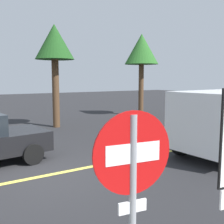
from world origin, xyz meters
The scene contains 5 objects.
ground_plane centered at (0.00, 0.00, 0.00)m, with size 80.00×80.00×0.00m, color #262628.
lane_marking_centre centered at (3.00, 0.00, 0.01)m, with size 28.00×0.16×0.01m, color #E0D14C.
stop_sign centered at (-0.86, -5.02, 1.60)m, with size 0.75×0.13×2.34m.
tree_left_verge centered at (2.92, 6.87, 4.34)m, with size 2.04×2.04×5.41m.
tree_centre_verge centered at (9.60, 8.00, 4.50)m, with size 2.32×2.32×5.64m.
Camera 1 is at (-2.25, -6.88, 2.61)m, focal length 43.32 mm.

